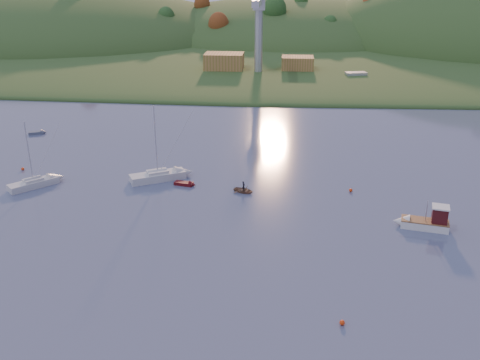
# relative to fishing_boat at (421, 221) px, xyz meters

# --- Properties ---
(far_shore) EXTENTS (620.00, 220.00, 1.50)m
(far_shore) POSITION_rel_fishing_boat_xyz_m (-27.12, 199.29, -0.94)
(far_shore) COLOR #2A5522
(far_shore) RESTS_ON ground
(shore_slope) EXTENTS (640.00, 150.00, 7.00)m
(shore_slope) POSITION_rel_fishing_boat_xyz_m (-27.12, 134.29, -0.94)
(shore_slope) COLOR #2A5522
(shore_slope) RESTS_ON ground
(hill_left) EXTENTS (170.00, 140.00, 44.00)m
(hill_left) POSITION_rel_fishing_boat_xyz_m (-117.12, 169.29, -0.94)
(hill_left) COLOR #2A5522
(hill_left) RESTS_ON ground
(hill_center) EXTENTS (140.00, 120.00, 36.00)m
(hill_center) POSITION_rel_fishing_boat_xyz_m (-17.12, 179.29, -0.94)
(hill_center) COLOR #2A5522
(hill_center) RESTS_ON ground
(hillside_trees) EXTENTS (280.00, 50.00, 32.00)m
(hillside_trees) POSITION_rel_fishing_boat_xyz_m (-27.12, 154.29, -0.94)
(hillside_trees) COLOR #1B4D1F
(hillside_trees) RESTS_ON ground
(wharf) EXTENTS (42.00, 16.00, 2.40)m
(wharf) POSITION_rel_fishing_boat_xyz_m (-22.12, 91.29, 0.26)
(wharf) COLOR slate
(wharf) RESTS_ON ground
(shed_west) EXTENTS (11.00, 8.00, 4.80)m
(shed_west) POSITION_rel_fishing_boat_xyz_m (-35.12, 92.29, 3.86)
(shed_west) COLOR olive
(shed_west) RESTS_ON wharf
(shed_east) EXTENTS (9.00, 7.00, 4.00)m
(shed_east) POSITION_rel_fishing_boat_xyz_m (-14.12, 93.29, 3.46)
(shed_east) COLOR olive
(shed_east) RESTS_ON wharf
(dock_crane) EXTENTS (3.20, 28.00, 20.30)m
(dock_crane) POSITION_rel_fishing_boat_xyz_m (-25.12, 87.68, 16.23)
(dock_crane) COLOR #B7B7BC
(dock_crane) RESTS_ON wharf
(fishing_boat) EXTENTS (6.98, 3.46, 4.27)m
(fishing_boat) POSITION_rel_fishing_boat_xyz_m (0.00, 0.00, 0.00)
(fishing_boat) COLOR white
(fishing_boat) RESTS_ON ground
(sailboat_near) EXTENTS (6.52, 6.69, 9.97)m
(sailboat_near) POSITION_rel_fishing_boat_xyz_m (-54.22, 8.74, -0.27)
(sailboat_near) COLOR silver
(sailboat_near) RESTS_ON ground
(sailboat_far) EXTENTS (8.58, 6.14, 11.62)m
(sailboat_far) POSITION_rel_fishing_boat_xyz_m (-36.48, 13.01, -0.19)
(sailboat_far) COLOR silver
(sailboat_far) RESTS_ON ground
(canoe) EXTENTS (3.59, 3.10, 0.62)m
(canoe) POSITION_rel_fishing_boat_xyz_m (-23.03, 9.36, -0.63)
(canoe) COLOR #997354
(canoe) RESTS_ON ground
(paddler) EXTENTS (0.52, 0.62, 1.46)m
(paddler) POSITION_rel_fishing_boat_xyz_m (-23.03, 9.36, -0.21)
(paddler) COLOR black
(paddler) RESTS_ON ground
(red_tender) EXTENTS (3.47, 1.82, 1.13)m
(red_tender) POSITION_rel_fishing_boat_xyz_m (-31.53, 11.22, -0.71)
(red_tender) COLOR #4F0B0F
(red_tender) RESTS_ON ground
(grey_dinghy) EXTENTS (3.54, 2.40, 1.24)m
(grey_dinghy) POSITION_rel_fishing_boat_xyz_m (-64.97, 34.88, -0.69)
(grey_dinghy) COLOR #515B6A
(grey_dinghy) RESTS_ON ground
(work_vessel) EXTENTS (13.77, 7.43, 3.36)m
(work_vessel) POSITION_rel_fishing_boat_xyz_m (1.81, 87.16, 0.25)
(work_vessel) COLOR slate
(work_vessel) RESTS_ON ground
(buoy_0) EXTENTS (0.50, 0.50, 0.50)m
(buoy_0) POSITION_rel_fishing_boat_xyz_m (-11.63, -20.55, -0.69)
(buoy_0) COLOR red
(buoy_0) RESTS_ON ground
(buoy_1) EXTENTS (0.50, 0.50, 0.50)m
(buoy_1) POSITION_rel_fishing_boat_xyz_m (-7.51, 10.87, -0.69)
(buoy_1) COLOR red
(buoy_1) RESTS_ON ground
(buoy_2) EXTENTS (0.50, 0.50, 0.50)m
(buoy_2) POSITION_rel_fishing_boat_xyz_m (-59.06, 15.26, -0.69)
(buoy_2) COLOR red
(buoy_2) RESTS_ON ground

